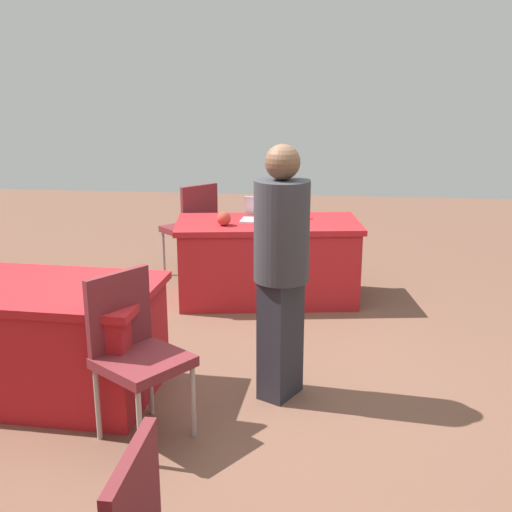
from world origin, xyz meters
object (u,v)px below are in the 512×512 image
(chair_aisle, at_px, (193,224))
(scissors_red, at_px, (303,218))
(table_mid_right, at_px, (20,338))
(person_attendee_standing, at_px, (281,262))
(laptop_silver, at_px, (260,216))
(yarn_ball, at_px, (224,219))
(table_foreground, at_px, (268,261))
(chair_tucked_left, at_px, (135,346))

(chair_aisle, height_order, scissors_red, chair_aisle)
(table_mid_right, distance_m, person_attendee_standing, 1.76)
(person_attendee_standing, distance_m, laptop_silver, 1.89)
(yarn_ball, distance_m, scissors_red, 0.78)
(chair_aisle, xyz_separation_m, person_attendee_standing, (-1.07, 2.40, 0.34))
(scissors_red, bearing_deg, table_foreground, -126.56)
(yarn_ball, xyz_separation_m, scissors_red, (-0.68, -0.37, -0.06))
(table_foreground, bearing_deg, person_attendee_standing, 97.79)
(chair_tucked_left, bearing_deg, scissors_red, -162.77)
(table_mid_right, distance_m, chair_tucked_left, 1.00)
(table_mid_right, xyz_separation_m, scissors_red, (-1.73, -2.12, 0.37))
(table_foreground, height_order, person_attendee_standing, person_attendee_standing)
(chair_tucked_left, bearing_deg, person_attendee_standing, 160.79)
(yarn_ball, bearing_deg, chair_tucked_left, 85.73)
(chair_tucked_left, relative_size, yarn_ball, 7.68)
(person_attendee_standing, xyz_separation_m, laptop_silver, (0.33, -1.86, -0.12))
(yarn_ball, bearing_deg, chair_aisle, -60.21)
(table_foreground, relative_size, chair_tucked_left, 1.83)
(table_mid_right, height_order, scissors_red, scissors_red)
(laptop_silver, bearing_deg, table_mid_right, 58.63)
(chair_tucked_left, distance_m, scissors_red, 2.69)
(chair_tucked_left, distance_m, laptop_silver, 2.47)
(person_attendee_standing, bearing_deg, table_foreground, 36.36)
(table_mid_right, relative_size, chair_tucked_left, 1.93)
(person_attendee_standing, relative_size, laptop_silver, 4.90)
(table_mid_right, relative_size, person_attendee_standing, 1.13)
(table_mid_right, relative_size, scissors_red, 10.17)
(table_mid_right, distance_m, laptop_silver, 2.44)
(table_foreground, relative_size, scissors_red, 9.67)
(table_foreground, relative_size, table_mid_right, 0.95)
(table_foreground, xyz_separation_m, table_mid_right, (1.42, 1.95, 0.00))
(chair_aisle, distance_m, yarn_ball, 0.93)
(table_mid_right, bearing_deg, chair_tucked_left, 154.69)
(laptop_silver, xyz_separation_m, scissors_red, (-0.39, -0.13, -0.04))
(table_foreground, bearing_deg, laptop_silver, -27.34)
(laptop_silver, relative_size, scissors_red, 1.83)
(chair_tucked_left, height_order, yarn_ball, chair_tucked_left)
(chair_aisle, bearing_deg, chair_tucked_left, -131.45)
(scissors_red, bearing_deg, laptop_silver, -136.84)
(table_mid_right, xyz_separation_m, yarn_ball, (-1.05, -1.75, 0.43))
(chair_aisle, relative_size, laptop_silver, 2.94)
(chair_aisle, xyz_separation_m, yarn_ball, (-0.45, 0.78, 0.24))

